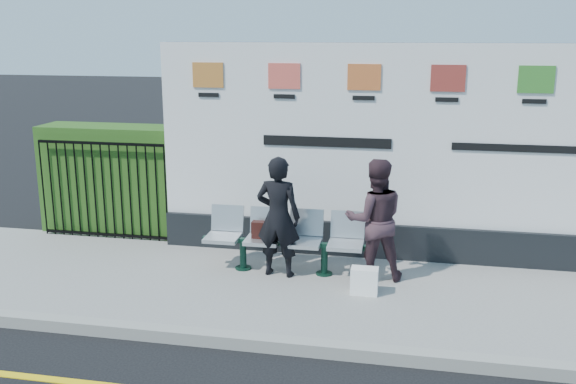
% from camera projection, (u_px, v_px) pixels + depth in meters
% --- Properties ---
extents(pavement, '(14.00, 3.00, 0.12)m').
position_uv_depth(pavement, '(398.00, 298.00, 7.94)').
color(pavement, gray).
rests_on(pavement, ground).
extents(kerb, '(14.00, 0.18, 0.14)m').
position_uv_depth(kerb, '(393.00, 356.00, 6.51)').
color(kerb, gray).
rests_on(kerb, ground).
extents(billboard, '(8.00, 0.30, 3.00)m').
position_uv_depth(billboard, '(442.00, 170.00, 8.80)').
color(billboard, black).
rests_on(billboard, pavement).
extents(hedge, '(2.35, 0.70, 1.70)m').
position_uv_depth(hedge, '(116.00, 179.00, 10.30)').
color(hedge, '#2B5519').
rests_on(hedge, pavement).
extents(railing, '(2.05, 0.06, 1.54)m').
position_uv_depth(railing, '(103.00, 190.00, 9.89)').
color(railing, black).
rests_on(railing, pavement).
extents(bench, '(2.13, 0.58, 0.46)m').
position_uv_depth(bench, '(283.00, 255.00, 8.60)').
color(bench, '#B0B5B9').
rests_on(bench, pavement).
extents(woman_left, '(0.61, 0.43, 1.60)m').
position_uv_depth(woman_left, '(278.00, 217.00, 8.35)').
color(woman_left, black).
rests_on(woman_left, pavement).
extents(woman_right, '(0.89, 0.77, 1.59)m').
position_uv_depth(woman_right, '(375.00, 220.00, 8.24)').
color(woman_right, '#39252C').
rests_on(woman_right, pavement).
extents(handbag_brown, '(0.29, 0.13, 0.23)m').
position_uv_depth(handbag_brown, '(263.00, 230.00, 8.57)').
color(handbag_brown, black).
rests_on(handbag_brown, bench).
extents(carrier_bag_white, '(0.33, 0.20, 0.33)m').
position_uv_depth(carrier_bag_white, '(364.00, 281.00, 7.89)').
color(carrier_bag_white, white).
rests_on(carrier_bag_white, pavement).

